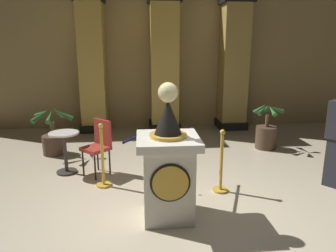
{
  "coord_description": "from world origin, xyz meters",
  "views": [
    {
      "loc": [
        -0.62,
        -3.84,
        2.18
      ],
      "look_at": [
        -0.3,
        -0.07,
        1.23
      ],
      "focal_mm": 33.95,
      "sensor_mm": 36.0,
      "label": 1
    }
  ],
  "objects_px": {
    "cafe_chair_red": "(99,142)",
    "stanchion_near": "(221,170)",
    "stanchion_far": "(103,165)",
    "potted_palm_left": "(53,138)",
    "cafe_table": "(65,147)",
    "potted_palm_right": "(266,133)",
    "pedestal_clock": "(168,168)"
  },
  "relations": [
    {
      "from": "stanchion_far",
      "to": "cafe_chair_red",
      "type": "xyz_separation_m",
      "value": [
        -0.11,
        0.52,
        0.21
      ]
    },
    {
      "from": "stanchion_far",
      "to": "cafe_table",
      "type": "height_order",
      "value": "stanchion_far"
    },
    {
      "from": "potted_palm_right",
      "to": "potted_palm_left",
      "type": "bearing_deg",
      "value": -179.96
    },
    {
      "from": "stanchion_near",
      "to": "cafe_chair_red",
      "type": "relative_size",
      "value": 1.03
    },
    {
      "from": "stanchion_near",
      "to": "potted_palm_right",
      "type": "distance_m",
      "value": 2.52
    },
    {
      "from": "cafe_table",
      "to": "cafe_chair_red",
      "type": "distance_m",
      "value": 0.62
    },
    {
      "from": "stanchion_near",
      "to": "potted_palm_right",
      "type": "relative_size",
      "value": 0.95
    },
    {
      "from": "cafe_chair_red",
      "to": "cafe_table",
      "type": "bearing_deg",
      "value": 171.04
    },
    {
      "from": "stanchion_near",
      "to": "potted_palm_right",
      "type": "xyz_separation_m",
      "value": [
        1.51,
        2.02,
        -0.0
      ]
    },
    {
      "from": "potted_palm_left",
      "to": "cafe_chair_red",
      "type": "bearing_deg",
      "value": -46.76
    },
    {
      "from": "stanchion_near",
      "to": "stanchion_far",
      "type": "height_order",
      "value": "stanchion_far"
    },
    {
      "from": "stanchion_far",
      "to": "cafe_chair_red",
      "type": "distance_m",
      "value": 0.57
    },
    {
      "from": "stanchion_near",
      "to": "cafe_chair_red",
      "type": "xyz_separation_m",
      "value": [
        -1.94,
        0.87,
        0.23
      ]
    },
    {
      "from": "pedestal_clock",
      "to": "cafe_table",
      "type": "height_order",
      "value": "pedestal_clock"
    },
    {
      "from": "stanchion_near",
      "to": "cafe_table",
      "type": "xyz_separation_m",
      "value": [
        -2.54,
        0.96,
        0.13
      ]
    },
    {
      "from": "pedestal_clock",
      "to": "stanchion_near",
      "type": "bearing_deg",
      "value": 38.19
    },
    {
      "from": "stanchion_near",
      "to": "stanchion_far",
      "type": "relative_size",
      "value": 0.95
    },
    {
      "from": "cafe_chair_red",
      "to": "stanchion_far",
      "type": "bearing_deg",
      "value": -77.6
    },
    {
      "from": "stanchion_near",
      "to": "cafe_table",
      "type": "distance_m",
      "value": 2.72
    },
    {
      "from": "potted_palm_left",
      "to": "cafe_chair_red",
      "type": "distance_m",
      "value": 1.59
    },
    {
      "from": "pedestal_clock",
      "to": "potted_palm_left",
      "type": "xyz_separation_m",
      "value": [
        -2.14,
        2.7,
        -0.34
      ]
    },
    {
      "from": "cafe_chair_red",
      "to": "pedestal_clock",
      "type": "bearing_deg",
      "value": -55.56
    },
    {
      "from": "stanchion_far",
      "to": "cafe_chair_red",
      "type": "relative_size",
      "value": 1.08
    },
    {
      "from": "potted_palm_right",
      "to": "cafe_chair_red",
      "type": "distance_m",
      "value": 3.64
    },
    {
      "from": "pedestal_clock",
      "to": "potted_palm_right",
      "type": "height_order",
      "value": "pedestal_clock"
    },
    {
      "from": "pedestal_clock",
      "to": "stanchion_far",
      "type": "bearing_deg",
      "value": 132.64
    },
    {
      "from": "pedestal_clock",
      "to": "potted_palm_left",
      "type": "bearing_deg",
      "value": 128.45
    },
    {
      "from": "cafe_chair_red",
      "to": "stanchion_near",
      "type": "bearing_deg",
      "value": -24.12
    },
    {
      "from": "pedestal_clock",
      "to": "cafe_chair_red",
      "type": "distance_m",
      "value": 1.89
    },
    {
      "from": "pedestal_clock",
      "to": "cafe_table",
      "type": "relative_size",
      "value": 2.39
    },
    {
      "from": "stanchion_near",
      "to": "cafe_chair_red",
      "type": "distance_m",
      "value": 2.13
    },
    {
      "from": "potted_palm_right",
      "to": "cafe_chair_red",
      "type": "height_order",
      "value": "potted_palm_right"
    }
  ]
}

